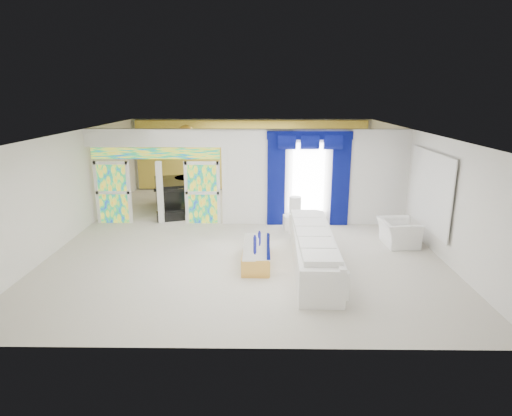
{
  "coord_description": "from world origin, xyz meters",
  "views": [
    {
      "loc": [
        0.44,
        -12.19,
        4.07
      ],
      "look_at": [
        0.3,
        -1.2,
        1.1
      ],
      "focal_mm": 30.05,
      "sensor_mm": 36.0,
      "label": 1
    }
  ],
  "objects_px": {
    "grand_piano": "(179,194)",
    "armchair": "(398,233)",
    "coffee_table": "(257,254)",
    "white_sofa": "(313,252)",
    "console_table": "(304,222)"
  },
  "relations": [
    {
      "from": "armchair",
      "to": "grand_piano",
      "type": "height_order",
      "value": "grand_piano"
    },
    {
      "from": "white_sofa",
      "to": "console_table",
      "type": "height_order",
      "value": "white_sofa"
    },
    {
      "from": "console_table",
      "to": "armchair",
      "type": "height_order",
      "value": "armchair"
    },
    {
      "from": "console_table",
      "to": "coffee_table",
      "type": "bearing_deg",
      "value": -117.79
    },
    {
      "from": "coffee_table",
      "to": "grand_piano",
      "type": "height_order",
      "value": "grand_piano"
    },
    {
      "from": "coffee_table",
      "to": "armchair",
      "type": "height_order",
      "value": "armchair"
    },
    {
      "from": "coffee_table",
      "to": "grand_piano",
      "type": "xyz_separation_m",
      "value": [
        -2.87,
        5.18,
        0.3
      ]
    },
    {
      "from": "armchair",
      "to": "console_table",
      "type": "bearing_deg",
      "value": 56.0
    },
    {
      "from": "grand_piano",
      "to": "coffee_table",
      "type": "bearing_deg",
      "value": -79.26
    },
    {
      "from": "white_sofa",
      "to": "coffee_table",
      "type": "height_order",
      "value": "white_sofa"
    },
    {
      "from": "armchair",
      "to": "grand_piano",
      "type": "distance_m",
      "value": 7.77
    },
    {
      "from": "white_sofa",
      "to": "grand_piano",
      "type": "distance_m",
      "value": 6.92
    },
    {
      "from": "console_table",
      "to": "grand_piano",
      "type": "distance_m",
      "value": 4.97
    },
    {
      "from": "white_sofa",
      "to": "armchair",
      "type": "height_order",
      "value": "white_sofa"
    },
    {
      "from": "grand_piano",
      "to": "armchair",
      "type": "bearing_deg",
      "value": -48.08
    }
  ]
}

